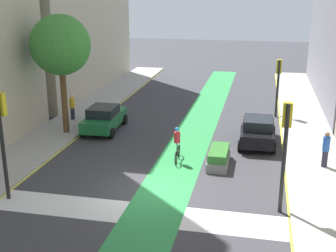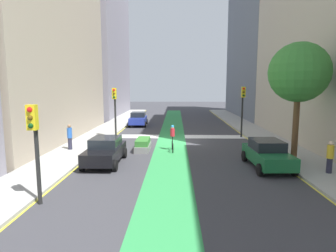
% 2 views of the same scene
% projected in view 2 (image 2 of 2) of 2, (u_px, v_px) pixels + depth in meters
% --- Properties ---
extents(ground_plane, '(120.00, 120.00, 0.00)m').
position_uv_depth(ground_plane, '(180.00, 141.00, 24.35)').
color(ground_plane, '#38383D').
extents(bike_lane_paint, '(2.40, 60.00, 0.01)m').
position_uv_depth(bike_lane_paint, '(171.00, 141.00, 24.37)').
color(bike_lane_paint, '#2D8C47').
rests_on(bike_lane_paint, ground_plane).
extents(crosswalk_band, '(12.00, 1.80, 0.01)m').
position_uv_depth(crosswalk_band, '(179.00, 137.00, 26.33)').
color(crosswalk_band, silver).
rests_on(crosswalk_band, ground_plane).
extents(sidewalk_left, '(3.00, 60.00, 0.15)m').
position_uv_depth(sidewalk_left, '(268.00, 140.00, 24.14)').
color(sidewalk_left, '#9E9E99').
rests_on(sidewalk_left, ground_plane).
extents(curb_stripe_left, '(0.16, 60.00, 0.01)m').
position_uv_depth(curb_stripe_left, '(251.00, 141.00, 24.19)').
color(curb_stripe_left, yellow).
rests_on(curb_stripe_left, ground_plane).
extents(sidewalk_right, '(3.00, 60.00, 0.15)m').
position_uv_depth(sidewalk_right, '(92.00, 139.00, 24.55)').
color(sidewalk_right, '#9E9E99').
rests_on(sidewalk_right, ground_plane).
extents(curb_stripe_right, '(0.16, 60.00, 0.01)m').
position_uv_depth(curb_stripe_right, '(110.00, 140.00, 24.52)').
color(curb_stripe_right, yellow).
rests_on(curb_stripe_right, ground_plane).
extents(buildings_right_row, '(9.67, 59.45, 22.59)m').
position_uv_depth(buildings_right_row, '(16.00, 15.00, 23.81)').
color(buildings_right_row, gray).
rests_on(buildings_right_row, ground_plane).
extents(traffic_signal_near_right, '(0.35, 0.52, 4.46)m').
position_uv_depth(traffic_signal_near_right, '(115.00, 104.00, 24.65)').
color(traffic_signal_near_right, black).
rests_on(traffic_signal_near_right, ground_plane).
extents(traffic_signal_near_left, '(0.35, 0.52, 4.56)m').
position_uv_depth(traffic_signal_near_left, '(243.00, 102.00, 25.51)').
color(traffic_signal_near_left, black).
rests_on(traffic_signal_near_left, ground_plane).
extents(traffic_signal_far_right, '(0.35, 0.52, 3.94)m').
position_uv_depth(traffic_signal_far_right, '(34.00, 135.00, 10.81)').
color(traffic_signal_far_right, black).
rests_on(traffic_signal_far_right, ground_plane).
extents(car_blue_right_near, '(2.15, 4.26, 1.57)m').
position_uv_depth(car_blue_right_near, '(138.00, 119.00, 33.47)').
color(car_blue_right_near, navy).
rests_on(car_blue_right_near, ground_plane).
extents(car_black_right_far, '(2.02, 4.20, 1.57)m').
position_uv_depth(car_black_right_far, '(105.00, 151.00, 17.06)').
color(car_black_right_far, black).
rests_on(car_black_right_far, ground_plane).
extents(car_green_left_far, '(2.15, 4.26, 1.57)m').
position_uv_depth(car_green_left_far, '(267.00, 154.00, 16.26)').
color(car_green_left_far, '#196033').
rests_on(car_green_left_far, ground_plane).
extents(cyclist_in_lane, '(0.32, 1.73, 1.86)m').
position_uv_depth(cyclist_in_lane, '(173.00, 137.00, 20.49)').
color(cyclist_in_lane, black).
rests_on(cyclist_in_lane, ground_plane).
extents(pedestrian_sidewalk_right_a, '(0.34, 0.34, 1.79)m').
position_uv_depth(pedestrian_sidewalk_right_a, '(70.00, 137.00, 20.23)').
color(pedestrian_sidewalk_right_a, '#262638').
rests_on(pedestrian_sidewalk_right_a, sidewalk_right).
extents(pedestrian_sidewalk_left_a, '(0.34, 0.34, 1.69)m').
position_uv_depth(pedestrian_sidewalk_left_a, '(330.00, 157.00, 14.74)').
color(pedestrian_sidewalk_left_a, '#262638').
rests_on(pedestrian_sidewalk_left_a, sidewalk_left).
extents(street_tree_near, '(3.51, 3.51, 7.02)m').
position_uv_depth(street_tree_near, '(299.00, 73.00, 16.78)').
color(street_tree_near, brown).
rests_on(street_tree_near, sidewalk_left).
extents(median_planter, '(0.99, 2.49, 0.85)m').
position_uv_depth(median_planter, '(143.00, 145.00, 20.68)').
color(median_planter, slate).
rests_on(median_planter, ground_plane).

